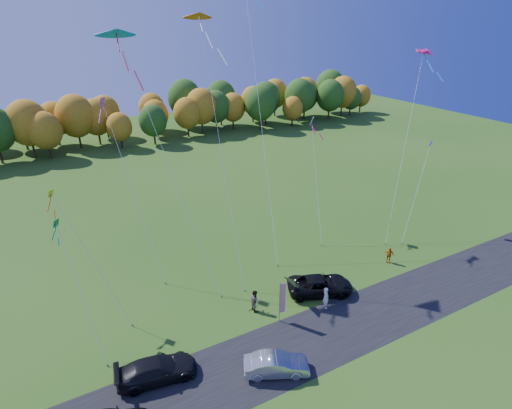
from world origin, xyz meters
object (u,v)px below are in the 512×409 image
black_suv (320,285)px  person_east (389,255)px  feather_flag (282,298)px  silver_sedan (276,365)px

black_suv → person_east: 8.87m
person_east → feather_flag: bearing=-117.6°
feather_flag → black_suv: bearing=16.8°
person_east → silver_sedan: bearing=-105.6°
black_suv → feather_flag: 5.31m
silver_sedan → person_east: size_ratio=2.60×
silver_sedan → feather_flag: size_ratio=1.20×
feather_flag → person_east: bearing=9.1°
person_east → black_suv: bearing=-122.1°
person_east → feather_flag: size_ratio=0.46×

